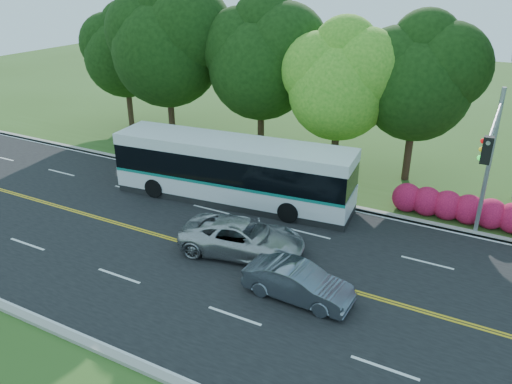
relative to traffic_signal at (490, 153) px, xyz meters
The scene contains 11 objects.
ground 9.65m from the traffic_signal, 140.23° to the right, with size 120.00×120.00×0.00m, color #32541C.
road 9.65m from the traffic_signal, 140.23° to the right, with size 60.00×14.00×0.02m, color black.
curb_north 8.15m from the traffic_signal, 164.96° to the left, with size 60.00×0.30×0.15m, color #A19D92.
grass_verge 8.74m from the traffic_signal, 151.03° to the left, with size 60.00×4.00×0.10m, color #32541C.
lane_markings 9.71m from the traffic_signal, 140.63° to the right, with size 57.60×13.82×0.00m.
tree_row 13.61m from the traffic_signal, 150.00° to the left, with size 44.70×9.10×13.84m.
bougainvillea_hedge 4.86m from the traffic_signal, 75.94° to the left, with size 9.50×2.25×1.50m.
traffic_signal is the anchor object (origin of this frame).
transit_bus 12.47m from the traffic_signal, behind, with size 13.14×4.04×3.38m.
sedan 9.56m from the traffic_signal, 128.44° to the right, with size 1.47×4.21×1.39m, color slate.
suv 10.87m from the traffic_signal, 151.12° to the right, with size 2.54×5.50×1.53m, color #ADAFB2.
Camera 1 is at (7.09, -16.09, 11.58)m, focal length 35.00 mm.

